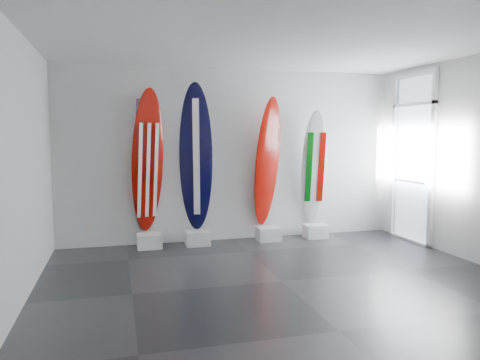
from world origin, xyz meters
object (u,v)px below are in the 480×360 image
object	(u,v)px
surfboard_usa	(148,162)
surfboard_navy	(196,157)
surfboard_italy	(314,168)
surfboard_swiss	(267,162)

from	to	relation	value
surfboard_usa	surfboard_navy	distance (m)	0.80
surfboard_italy	surfboard_usa	bearing A→B (deg)	-170.61
surfboard_navy	surfboard_swiss	xyz separation A→B (m)	(1.26, 0.00, -0.10)
surfboard_navy	surfboard_italy	size ratio (longest dim) A/B	1.19
surfboard_swiss	surfboard_italy	world-z (taller)	surfboard_swiss
surfboard_navy	surfboard_italy	xyz separation A→B (m)	(2.15, 0.00, -0.21)
surfboard_usa	surfboard_swiss	xyz separation A→B (m)	(2.06, 0.00, -0.05)
surfboard_navy	surfboard_usa	bearing A→B (deg)	-163.56
surfboard_usa	surfboard_swiss	bearing A→B (deg)	-15.54
surfboard_navy	surfboard_swiss	size ratio (longest dim) A/B	1.08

